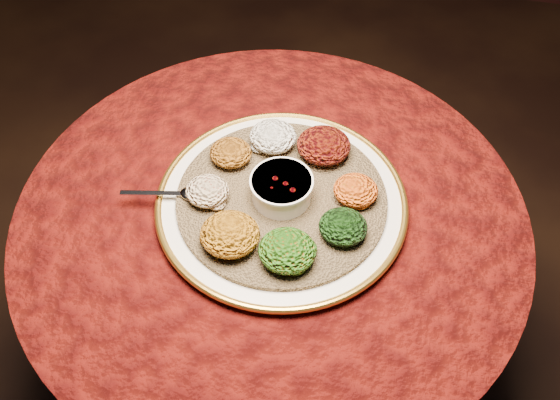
# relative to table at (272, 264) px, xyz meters

# --- Properties ---
(table) EXTENTS (0.96, 0.96, 0.73)m
(table) POSITION_rel_table_xyz_m (0.00, 0.00, 0.00)
(table) COLOR black
(table) RESTS_ON ground
(platter) EXTENTS (0.57, 0.57, 0.02)m
(platter) POSITION_rel_table_xyz_m (0.02, 0.02, 0.19)
(platter) COLOR beige
(platter) RESTS_ON table
(injera) EXTENTS (0.47, 0.47, 0.01)m
(injera) POSITION_rel_table_xyz_m (0.02, 0.02, 0.20)
(injera) COLOR olive
(injera) RESTS_ON platter
(stew_bowl) EXTENTS (0.12, 0.12, 0.05)m
(stew_bowl) POSITION_rel_table_xyz_m (0.02, 0.02, 0.24)
(stew_bowl) COLOR white
(stew_bowl) RESTS_ON injera
(spoon) EXTENTS (0.15, 0.05, 0.01)m
(spoon) POSITION_rel_table_xyz_m (-0.16, -0.02, 0.21)
(spoon) COLOR silver
(spoon) RESTS_ON injera
(portion_ayib) EXTENTS (0.09, 0.09, 0.04)m
(portion_ayib) POSITION_rel_table_xyz_m (-0.03, 0.14, 0.23)
(portion_ayib) COLOR silver
(portion_ayib) RESTS_ON injera
(portion_kitfo) EXTENTS (0.10, 0.10, 0.05)m
(portion_kitfo) POSITION_rel_table_xyz_m (0.07, 0.14, 0.23)
(portion_kitfo) COLOR black
(portion_kitfo) RESTS_ON injera
(portion_tikil) EXTENTS (0.08, 0.08, 0.04)m
(portion_tikil) POSITION_rel_table_xyz_m (0.15, 0.05, 0.23)
(portion_tikil) COLOR #B0730E
(portion_tikil) RESTS_ON injera
(portion_gomen) EXTENTS (0.09, 0.08, 0.04)m
(portion_gomen) POSITION_rel_table_xyz_m (0.14, -0.04, 0.23)
(portion_gomen) COLOR black
(portion_gomen) RESTS_ON injera
(portion_mixveg) EXTENTS (0.10, 0.09, 0.05)m
(portion_mixveg) POSITION_rel_table_xyz_m (0.06, -0.11, 0.23)
(portion_mixveg) COLOR #8C3809
(portion_mixveg) RESTS_ON injera
(portion_kik) EXTENTS (0.10, 0.10, 0.05)m
(portion_kik) POSITION_rel_table_xyz_m (-0.05, -0.10, 0.23)
(portion_kik) COLOR #A7660E
(portion_kik) RESTS_ON injera
(portion_timatim) EXTENTS (0.08, 0.08, 0.04)m
(portion_timatim) POSITION_rel_table_xyz_m (-0.11, -0.02, 0.23)
(portion_timatim) COLOR maroon
(portion_timatim) RESTS_ON injera
(portion_shiro) EXTENTS (0.08, 0.08, 0.04)m
(portion_shiro) POSITION_rel_table_xyz_m (-0.10, 0.09, 0.23)
(portion_shiro) COLOR #8B4E10
(portion_shiro) RESTS_ON injera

